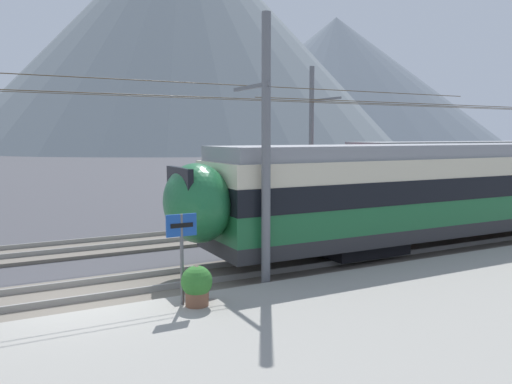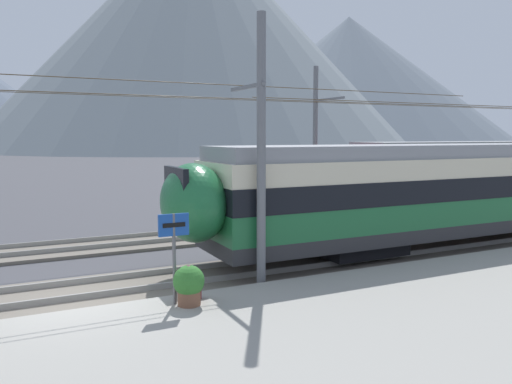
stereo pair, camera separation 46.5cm
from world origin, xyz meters
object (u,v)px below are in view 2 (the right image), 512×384
object	(u,v)px
handbag_near_sign	(194,293)
train_near_platform	(511,185)
catenary_mast_mid	(259,149)
catenary_mast_far_side	(317,139)
platform_sign	(174,238)
potted_plant_platform_edge	(189,283)

from	to	relation	value
handbag_near_sign	train_near_platform	bearing A→B (deg)	10.43
catenary_mast_mid	catenary_mast_far_side	xyz separation A→B (m)	(7.89, 9.40, 0.18)
platform_sign	handbag_near_sign	xyz separation A→B (m)	(0.49, 0.11, -1.37)
potted_plant_platform_edge	handbag_near_sign	bearing A→B (deg)	56.09
catenary_mast_far_side	handbag_near_sign	xyz separation A→B (m)	(-10.09, -10.42, -3.48)
potted_plant_platform_edge	platform_sign	bearing A→B (deg)	138.95
train_near_platform	catenary_mast_far_side	distance (m)	8.99
platform_sign	potted_plant_platform_edge	xyz separation A→B (m)	(0.26, -0.23, -1.01)
catenary_mast_mid	catenary_mast_far_side	bearing A→B (deg)	49.99
catenary_mast_mid	catenary_mast_far_side	distance (m)	12.28
handbag_near_sign	catenary_mast_mid	bearing A→B (deg)	24.94
train_near_platform	platform_sign	bearing A→B (deg)	-169.49
train_near_platform	catenary_mast_far_side	world-z (taller)	catenary_mast_far_side
train_near_platform	platform_sign	world-z (taller)	train_near_platform
handbag_near_sign	potted_plant_platform_edge	world-z (taller)	potted_plant_platform_edge
catenary_mast_far_side	potted_plant_platform_edge	bearing A→B (deg)	-133.80
train_near_platform	catenary_mast_mid	bearing A→B (deg)	-172.45
handbag_near_sign	potted_plant_platform_edge	size ratio (longest dim) A/B	0.45
train_near_platform	catenary_mast_mid	world-z (taller)	catenary_mast_mid
catenary_mast_mid	potted_plant_platform_edge	size ratio (longest dim) A/B	53.55
catenary_mast_far_side	catenary_mast_mid	bearing A→B (deg)	-130.01
platform_sign	handbag_near_sign	size ratio (longest dim) A/B	5.02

